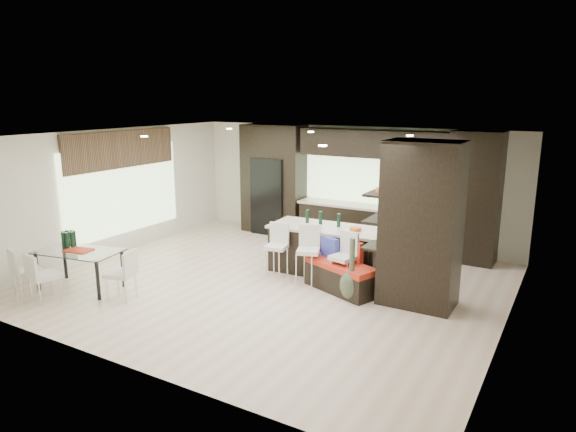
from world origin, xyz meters
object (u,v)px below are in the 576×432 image
Objects in this scene: stool_left at (276,257)px; chair_far at (27,274)px; chair_end at (121,277)px; stool_right at (343,268)px; kitchen_island at (327,250)px; floor_vase at (352,270)px; chair_near at (44,279)px; dining_table at (80,270)px; bench at (341,277)px; stool_mid at (308,262)px.

stool_left reaches higher than chair_far.
chair_far is 1.01× the size of chair_end.
stool_right is (1.36, -0.00, 0.01)m from stool_left.
floor_vase is (0.97, -1.04, 0.08)m from kitchen_island.
chair_near is 1.25m from chair_end.
floor_vase reaches higher than stool_left.
kitchen_island is 1.42m from floor_vase.
chair_near is at bearing -100.51° from dining_table.
bench is at bearing -52.44° from kitchen_island.
chair_far is at bearing -163.47° from stool_mid.
chair_end is (1.03, 0.71, 0.00)m from chair_near.
floor_vase reaches higher than chair_far.
stool_right is at bearing 46.41° from chair_near.
chair_near is 0.46m from chair_far.
bench is at bearing 48.88° from chair_far.
stool_mid is at bearing 22.26° from dining_table.
floor_vase is at bearing 13.29° from dining_table.
kitchen_island is at bearing 151.35° from bench.
stool_right is 4.66m from dining_table.
chair_near is at bearing -160.00° from stool_mid.
floor_vase is 1.35× the size of chair_end.
floor_vase reaches higher than chair_near.
floor_vase is (0.29, -0.27, 0.11)m from stool_right.
chair_near is 0.99× the size of chair_far.
dining_table is (-3.43, -2.98, -0.11)m from kitchen_island.
dining_table is 1.83× the size of chair_end.
kitchen_island is 5.35m from chair_far.
chair_end is at bearing -129.78° from stool_right.
stool_left is 0.79× the size of floor_vase.
floor_vase is 5.53m from chair_far.
stool_right is 1.07× the size of chair_far.
stool_mid reaches higher than stool_right.
chair_near is at bearing -144.47° from stool_left.
kitchen_island is 1.02m from stool_left.
stool_mid is at bearing -64.45° from chair_end.
dining_table is at bearing -130.50° from bench.
kitchen_island is 1.01m from bench.
stool_left reaches higher than chair_near.
stool_mid is 1.11× the size of chair_far.
chair_end is (1.48, 0.71, -0.00)m from chair_far.
floor_vase is at bearing -29.23° from stool_right.
chair_near is at bearing -130.08° from stool_right.
stool_right is at bearing 17.80° from dining_table.
chair_end is at bearing -10.51° from dining_table.
stool_mid is at bearing -92.93° from kitchen_island.
kitchen_island is 0.77m from stool_mid.
stool_mid reaches higher than bench.
stool_mid is at bearing 51.37° from chair_near.
stool_right reaches higher than chair_end.
chair_far is (-3.20, -2.92, -0.02)m from stool_left.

